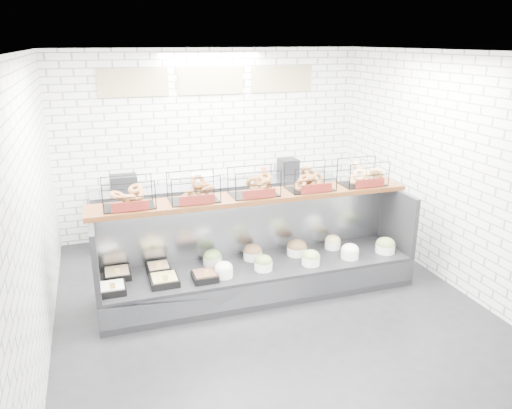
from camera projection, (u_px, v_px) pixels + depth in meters
name	position (u px, v px, depth m)	size (l,w,h in m)	color
ground	(267.00, 303.00, 6.20)	(5.50, 5.50, 0.00)	black
room_shell	(252.00, 131.00, 6.10)	(5.02, 5.51, 3.01)	white
display_case	(258.00, 268.00, 6.41)	(4.00, 0.90, 1.20)	black
bagel_shelf	(254.00, 185.00, 6.23)	(4.10, 0.50, 0.40)	#40200D
prep_counter	(218.00, 208.00, 8.24)	(4.00, 0.60, 1.20)	#93969B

